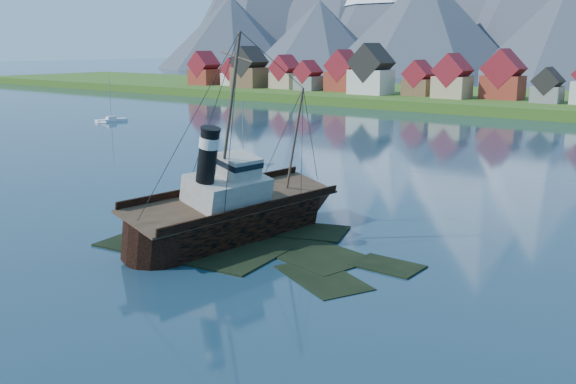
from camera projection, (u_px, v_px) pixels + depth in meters
The scene contains 6 objects.
ground at pixel (228, 248), 62.89m from camera, with size 1400.00×1400.00×0.00m, color #172F41.
shoal at pixel (256, 250), 63.57m from camera, with size 31.71×21.24×1.14m.
town at pixel (485, 80), 197.92m from camera, with size 250.96×16.69×17.30m.
tugboat_wreck at pixel (240, 208), 66.97m from camera, with size 6.54×28.18×22.33m.
sailboat_a at pixel (243, 162), 108.07m from camera, with size 7.19×8.36×10.83m.
sailboat_b at pixel (111, 121), 166.50m from camera, with size 4.03×8.36×11.77m.
Camera 1 is at (41.44, -43.86, 19.50)m, focal length 40.00 mm.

